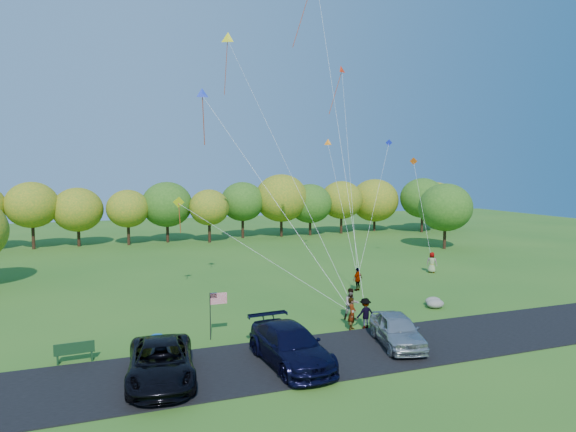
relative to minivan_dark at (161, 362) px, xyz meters
name	(u,v)px	position (x,y,z in m)	size (l,w,h in m)	color
ground	(339,326)	(10.48, 4.37, -0.88)	(140.00, 140.00, 0.00)	#2B611B
asphalt_lane	(374,349)	(10.48, 0.37, -0.85)	(44.00, 6.00, 0.06)	black
treeline	(195,202)	(8.80, 41.36, 4.10)	(77.11, 27.91, 8.68)	#352113
minivan_dark	(161,362)	(0.00, 0.00, 0.00)	(2.71, 5.88, 1.64)	black
minivan_navy	(290,346)	(5.81, -0.13, 0.05)	(2.44, 6.01, 1.74)	black
minivan_silver	(397,330)	(11.80, 0.35, -0.01)	(1.91, 4.76, 1.62)	#A4A8AE
flyer_a	(352,314)	(10.89, 3.57, 0.05)	(0.67, 0.44, 1.85)	#4C4C59
flyer_b	(351,304)	(11.80, 5.40, 0.07)	(0.92, 0.72, 1.89)	#4C4C59
flyer_c	(365,313)	(11.73, 3.57, -0.01)	(1.13, 0.65, 1.74)	#4C4C59
flyer_d	(358,279)	(15.64, 11.81, -0.02)	(1.01, 0.42, 1.72)	#4C4C59
flyer_e	(432,262)	(24.90, 15.51, 0.03)	(0.88, 0.58, 1.81)	#4C4C59
park_bench	(74,352)	(-3.54, 3.68, -0.35)	(1.78, 0.48, 0.98)	#133518
trash_barrel	(157,343)	(0.24, 3.84, -0.46)	(0.55, 0.55, 0.83)	#0B50A5
flag_assembly	(215,304)	(3.36, 4.68, 1.03)	(0.94, 0.61, 2.54)	black
boulder_near	(435,304)	(18.09, 5.74, -0.59)	(1.17, 0.92, 0.58)	gray
boulder_far	(433,301)	(18.38, 6.36, -0.60)	(1.08, 0.90, 0.56)	gray
kites_aloft	(284,61)	(12.43, 19.08, 17.04)	(23.09, 12.44, 18.80)	#DD1869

